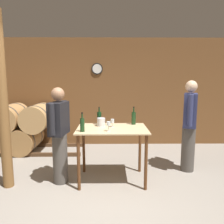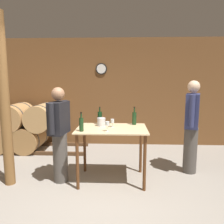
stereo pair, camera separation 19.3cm
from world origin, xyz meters
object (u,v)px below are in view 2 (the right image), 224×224
at_px(wine_bottle_far_left, 81,124).
at_px(person_host, 192,125).
at_px(wine_bottle_center, 134,118).
at_px(wooden_post, 4,102).
at_px(wine_glass_near_center, 112,121).
at_px(ice_bucket, 101,122).
at_px(wine_bottle_left, 100,118).
at_px(wine_glass_near_left, 107,124).
at_px(person_visitor_with_scarf, 59,133).

distance_m(wine_bottle_far_left, person_host, 1.97).
bearing_deg(wine_bottle_center, wooden_post, -166.77).
bearing_deg(person_host, wine_glass_near_center, -167.90).
height_order(wine_bottle_center, ice_bucket, wine_bottle_center).
distance_m(ice_bucket, person_host, 1.62).
xyz_separation_m(wine_bottle_far_left, wine_bottle_center, (0.84, 0.52, 0.01)).
distance_m(wine_bottle_center, wine_glass_near_center, 0.43).
bearing_deg(wine_bottle_left, wine_glass_near_center, -40.67).
bearing_deg(wine_glass_near_left, person_host, 22.44).
xyz_separation_m(wine_bottle_left, wine_glass_near_left, (0.17, -0.50, -0.01)).
height_order(wine_bottle_center, wine_glass_near_left, wine_bottle_center).
xyz_separation_m(wine_bottle_center, person_host, (1.03, 0.10, -0.14)).
relative_size(wine_glass_near_left, ice_bucket, 1.11).
bearing_deg(person_visitor_with_scarf, wine_glass_near_center, 9.90).
xyz_separation_m(person_host, person_visitor_with_scarf, (-2.27, -0.45, -0.06)).
xyz_separation_m(wine_bottle_center, person_visitor_with_scarf, (-1.24, -0.35, -0.20)).
bearing_deg(wine_bottle_far_left, person_host, 18.39).
bearing_deg(person_host, ice_bucket, -171.72).
height_order(wooden_post, wine_bottle_left, wooden_post).
relative_size(wooden_post, wine_bottle_center, 8.52).
bearing_deg(wine_bottle_far_left, wine_glass_near_center, 34.66).
relative_size(wine_glass_near_center, person_host, 0.08).
bearing_deg(person_host, wine_bottle_far_left, -161.61).
bearing_deg(wine_bottle_left, person_visitor_with_scarf, -151.10).
bearing_deg(wine_glass_near_left, wine_bottle_far_left, -177.89).
relative_size(wine_bottle_left, wine_bottle_center, 0.99).
height_order(wine_glass_near_left, person_visitor_with_scarf, person_visitor_with_scarf).
xyz_separation_m(wine_bottle_left, wine_bottle_center, (0.61, 0.00, -0.00)).
relative_size(wine_bottle_left, wine_glass_near_center, 2.31).
bearing_deg(wooden_post, wine_glass_near_center, 9.54).
distance_m(wooden_post, wine_glass_near_center, 1.72).
height_order(wine_bottle_center, wine_glass_near_center, wine_bottle_center).
bearing_deg(wine_bottle_center, ice_bucket, -166.99).
height_order(wine_bottle_far_left, wine_glass_near_center, wine_bottle_far_left).
xyz_separation_m(wine_bottle_left, person_visitor_with_scarf, (-0.63, -0.35, -0.20)).
bearing_deg(wine_bottle_center, wine_bottle_far_left, -148.21).
relative_size(wooden_post, person_visitor_with_scarf, 1.72).
xyz_separation_m(wooden_post, wine_bottle_left, (1.44, 0.48, -0.32)).
bearing_deg(wooden_post, wine_bottle_left, 18.39).
xyz_separation_m(wine_glass_near_left, person_host, (1.47, 0.61, -0.13)).
height_order(wine_bottle_left, person_visitor_with_scarf, person_visitor_with_scarf).
relative_size(wooden_post, wine_glass_near_center, 19.93).
bearing_deg(wine_glass_near_center, person_visitor_with_scarf, -170.10).
bearing_deg(wine_glass_near_center, wooden_post, -170.46).
bearing_deg(wine_bottle_left, wine_bottle_far_left, -114.26).
relative_size(wine_glass_near_left, wine_glass_near_center, 1.14).
bearing_deg(ice_bucket, wine_bottle_far_left, -125.02).
height_order(wine_bottle_left, wine_bottle_center, wine_bottle_center).
bearing_deg(wooden_post, wine_glass_near_left, -0.91).
bearing_deg(wine_glass_near_center, person_host, 12.10).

